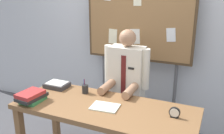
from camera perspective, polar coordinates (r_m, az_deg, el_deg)
The scene contains 9 objects.
back_wall at distance 3.38m, azimuth 7.12°, elevation 8.74°, with size 6.40×0.08×2.70m, color silver.
desk at distance 2.53m, azimuth -1.73°, elevation -10.76°, with size 1.79×0.71×0.76m.
person at distance 3.03m, azimuth 3.25°, elevation -5.83°, with size 0.55×0.56×1.42m.
bulletin_board at distance 3.17m, azimuth 6.10°, elevation 10.84°, with size 1.37×0.09×2.08m.
book_stack at distance 2.68m, azimuth -17.79°, elevation -6.42°, with size 0.22×0.31×0.11m.
open_notebook at distance 2.46m, azimuth -1.62°, elevation -9.03°, with size 0.27×0.20×0.01m, color silver.
desk_clock at distance 2.34m, azimuth 14.01°, elevation -10.07°, with size 0.10×0.04×0.10m.
pen_holder at distance 2.77m, azimuth -6.12°, elevation -4.97°, with size 0.07×0.07×0.16m.
paper_tray at distance 2.99m, azimuth -12.38°, elevation -3.98°, with size 0.26×0.20×0.06m.
Camera 1 is at (0.98, -2.00, 1.87)m, focal length 40.27 mm.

